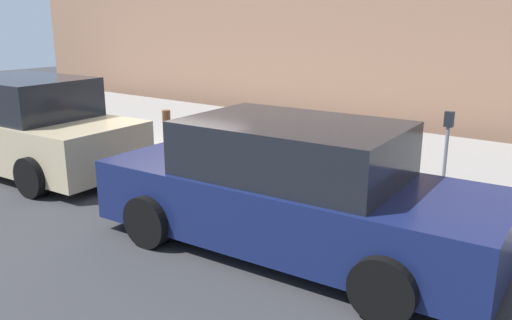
{
  "coord_description": "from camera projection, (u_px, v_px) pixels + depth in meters",
  "views": [
    {
      "loc": [
        -7.23,
        6.68,
        2.68
      ],
      "look_at": [
        -2.75,
        0.69,
        0.64
      ],
      "focal_mm": 36.65,
      "sensor_mm": 36.0,
      "label": 1
    }
  ],
  "objects": [
    {
      "name": "ground_plane",
      "position": [
        163.0,
        162.0,
        10.05
      ],
      "size": [
        40.0,
        40.0,
        0.0
      ],
      "primitive_type": "plane",
      "color": "#333335"
    },
    {
      "name": "sidewalk_curb",
      "position": [
        243.0,
        136.0,
        11.96
      ],
      "size": [
        18.0,
        5.0,
        0.14
      ],
      "primitive_type": "cube",
      "color": "gray",
      "rests_on": "ground_plane"
    },
    {
      "name": "suitcase_maroon_0",
      "position": [
        384.0,
        174.0,
        7.88
      ],
      "size": [
        0.41,
        0.24,
        0.58
      ],
      "color": "maroon",
      "rests_on": "sidewalk_curb"
    },
    {
      "name": "suitcase_silver_1",
      "position": [
        354.0,
        163.0,
        8.15
      ],
      "size": [
        0.43,
        0.27,
        0.94
      ],
      "color": "#9EA0A8",
      "rests_on": "sidewalk_curb"
    },
    {
      "name": "suitcase_olive_2",
      "position": [
        324.0,
        163.0,
        8.38
      ],
      "size": [
        0.37,
        0.25,
        0.78
      ],
      "color": "#59601E",
      "rests_on": "sidewalk_curb"
    },
    {
      "name": "suitcase_black_3",
      "position": [
        304.0,
        153.0,
        8.73
      ],
      "size": [
        0.39,
        0.25,
        0.96
      ],
      "color": "black",
      "rests_on": "sidewalk_curb"
    },
    {
      "name": "suitcase_red_4",
      "position": [
        276.0,
        151.0,
        9.01
      ],
      "size": [
        0.5,
        0.25,
        0.88
      ],
      "color": "red",
      "rests_on": "sidewalk_curb"
    },
    {
      "name": "suitcase_navy_5",
      "position": [
        250.0,
        147.0,
        9.32
      ],
      "size": [
        0.46,
        0.25,
        0.66
      ],
      "color": "navy",
      "rests_on": "sidewalk_curb"
    },
    {
      "name": "suitcase_teal_6",
      "position": [
        226.0,
        144.0,
        9.61
      ],
      "size": [
        0.42,
        0.21,
        0.9
      ],
      "color": "#0F606B",
      "rests_on": "sidewalk_curb"
    },
    {
      "name": "fire_hydrant",
      "position": [
        193.0,
        134.0,
        10.11
      ],
      "size": [
        0.39,
        0.21,
        0.71
      ],
      "color": "#99999E",
      "rests_on": "sidewalk_curb"
    },
    {
      "name": "bollard_post",
      "position": [
        167.0,
        130.0,
        10.31
      ],
      "size": [
        0.16,
        0.16,
        0.8
      ],
      "primitive_type": "cylinder",
      "color": "brown",
      "rests_on": "sidewalk_curb"
    },
    {
      "name": "parking_meter",
      "position": [
        447.0,
        142.0,
        7.44
      ],
      "size": [
        0.12,
        0.09,
        1.27
      ],
      "color": "slate",
      "rests_on": "sidewalk_curb"
    },
    {
      "name": "parked_car_navy_0",
      "position": [
        292.0,
        191.0,
        6.1
      ],
      "size": [
        4.83,
        2.2,
        1.55
      ],
      "color": "#141E4C",
      "rests_on": "ground_plane"
    },
    {
      "name": "parked_car_beige_1",
      "position": [
        27.0,
        128.0,
        9.35
      ],
      "size": [
        4.58,
        2.21,
        1.67
      ],
      "color": "tan",
      "rests_on": "ground_plane"
    }
  ]
}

